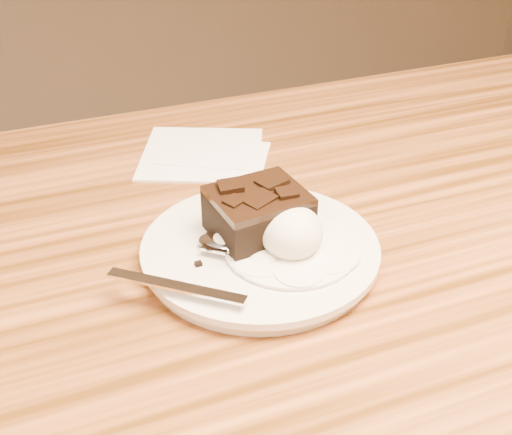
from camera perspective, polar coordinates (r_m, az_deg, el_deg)
name	(u,v)px	position (r m, az deg, el deg)	size (l,w,h in m)	color
plate	(260,252)	(0.59, 0.36, -3.03)	(0.21, 0.21, 0.02)	beige
brownie	(258,216)	(0.59, 0.19, 0.09)	(0.08, 0.07, 0.04)	black
ice_cream_scoop	(291,232)	(0.57, 3.07, -1.25)	(0.06, 0.06, 0.05)	white
melt_puddle	(290,249)	(0.58, 3.02, -2.72)	(0.12, 0.12, 0.00)	white
spoon	(222,244)	(0.58, -2.94, -2.29)	(0.03, 0.18, 0.01)	silver
napkin	(202,153)	(0.78, -4.74, 5.66)	(0.14, 0.14, 0.01)	white
crumb_a	(198,264)	(0.56, -5.04, -4.05)	(0.01, 0.01, 0.00)	black
crumb_b	(221,297)	(0.53, -3.10, -6.96)	(0.01, 0.01, 0.00)	black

